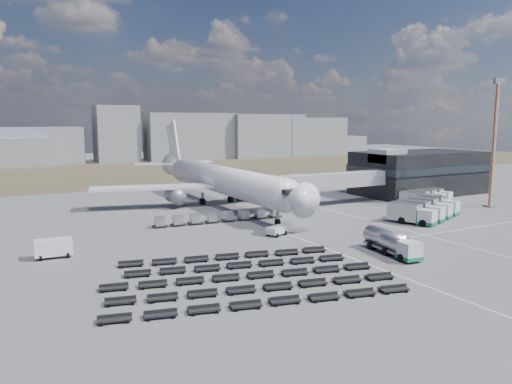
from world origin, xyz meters
name	(u,v)px	position (x,y,z in m)	size (l,w,h in m)	color
ground	(308,236)	(0.00, 0.00, 0.00)	(420.00, 420.00, 0.00)	#565659
grass_strip	(127,171)	(0.00, 110.00, 0.01)	(420.00, 90.00, 0.01)	#443B29
lane_markings	(347,226)	(9.77, 3.00, 0.01)	(47.12, 110.00, 0.01)	silver
terminal	(418,172)	(47.77, 23.96, 5.25)	(30.40, 16.40, 11.00)	black
jet_bridge	(317,182)	(15.90, 20.42, 5.05)	(30.30, 3.80, 7.05)	#939399
airliner	(220,179)	(0.00, 32.38, 5.29)	(51.59, 64.53, 17.62)	silver
skyline	(70,142)	(-12.58, 149.48, 8.58)	(305.20, 26.85, 23.26)	gray
fuel_tanker	(392,243)	(3.67, -13.81, 1.54)	(3.44, 9.75, 3.08)	silver
pushback_tug	(277,231)	(-4.00, 2.56, 0.71)	(3.09, 1.74, 1.41)	silver
utility_van	(53,248)	(-35.40, 5.56, 1.21)	(4.57, 2.07, 2.42)	silver
catering_truck	(240,194)	(6.70, 36.39, 1.28)	(3.74, 5.87, 2.50)	silver
service_trucks_near	(425,209)	(25.94, 1.40, 1.72)	(16.18, 12.64, 3.17)	silver
service_trucks_far	(426,197)	(39.14, 13.24, 1.38)	(12.63, 9.01, 2.53)	silver
uld_row	(220,217)	(-7.52, 15.66, 0.94)	(23.38, 3.38, 1.58)	black
baggage_dollies	(244,277)	(-17.98, -13.91, 0.36)	(32.99, 24.12, 0.71)	black
floodlight_mast	(494,143)	(46.91, 3.74, 12.78)	(2.37, 1.97, 25.51)	#B6441D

